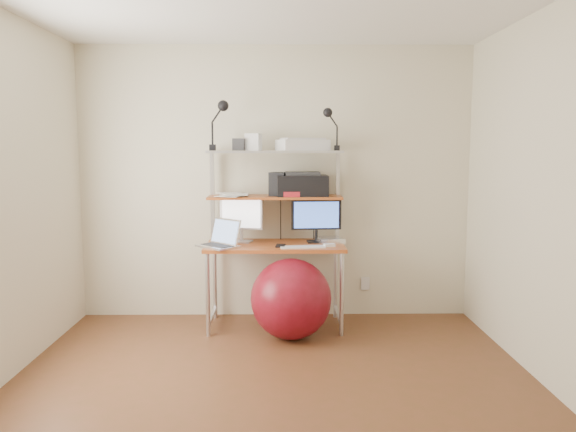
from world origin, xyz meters
name	(u,v)px	position (x,y,z in m)	size (l,w,h in m)	color
room	(273,201)	(0.00, 0.00, 1.25)	(3.60, 3.60, 3.60)	brown
computer_desk	(275,219)	(0.00, 1.50, 0.96)	(1.20, 0.60, 1.57)	#B15222
wall_outlet	(365,283)	(0.85, 1.79, 0.30)	(0.08, 0.01, 0.12)	silver
monitor_silver	(241,216)	(-0.30, 1.56, 0.97)	(0.39, 0.18, 0.44)	silver
monitor_black	(316,217)	(0.37, 1.54, 0.96)	(0.44, 0.14, 0.44)	black
laptop	(221,241)	(-0.45, 1.32, 0.79)	(0.43, 0.43, 0.30)	silver
keyboard	(303,247)	(0.24, 1.26, 0.75)	(0.38, 0.11, 0.01)	silver
mouse	(329,245)	(0.46, 1.30, 0.75)	(0.09, 0.06, 0.03)	silver
mac_mini	(330,240)	(0.48, 1.52, 0.76)	(0.22, 0.22, 0.04)	silver
phone	(281,246)	(0.05, 1.32, 0.75)	(0.08, 0.14, 0.01)	black
printer	(302,185)	(0.24, 1.58, 1.25)	(0.45, 0.31, 0.21)	black
nas_cube	(279,184)	(0.03, 1.56, 1.26)	(0.14, 0.14, 0.21)	black
red_box	(290,194)	(0.13, 1.48, 1.17)	(0.16, 0.11, 0.05)	#AE1B26
scanner	(303,145)	(0.24, 1.59, 1.60)	(0.49, 0.40, 0.11)	silver
box_white	(253,142)	(-0.19, 1.58, 1.63)	(0.13, 0.11, 0.15)	silver
box_grey	(240,144)	(-0.31, 1.57, 1.60)	(0.11, 0.11, 0.11)	#2A2A2D
clip_lamp_left	(221,114)	(-0.46, 1.51, 1.86)	(0.17, 0.10, 0.43)	black
clip_lamp_right	(330,119)	(0.47, 1.51, 1.82)	(0.15, 0.08, 0.37)	black
exercise_ball	(291,299)	(0.13, 1.12, 0.33)	(0.67, 0.67, 0.67)	maroon
paper_stack	(233,195)	(-0.37, 1.57, 1.16)	(0.31, 0.40, 0.02)	white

